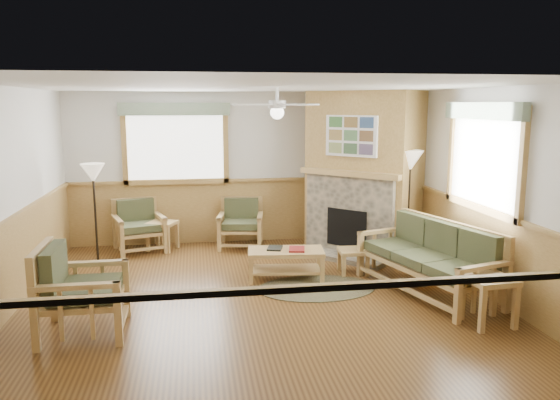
{
  "coord_description": "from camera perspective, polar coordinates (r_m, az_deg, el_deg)",
  "views": [
    {
      "loc": [
        -0.77,
        -6.79,
        2.49
      ],
      "look_at": [
        0.4,
        0.7,
        1.15
      ],
      "focal_mm": 35.0,
      "sensor_mm": 36.0,
      "label": 1
    }
  ],
  "objects": [
    {
      "name": "armchair_back_left",
      "position": [
        9.61,
        -14.49,
        -2.64
      ],
      "size": [
        0.97,
        0.97,
        0.87
      ],
      "primitive_type": null,
      "rotation": [
        0.0,
        0.0,
        0.3
      ],
      "color": "tan",
      "rests_on": "floor"
    },
    {
      "name": "armchair_back_right",
      "position": [
        9.6,
        -4.14,
        -2.46
      ],
      "size": [
        0.86,
        0.86,
        0.84
      ],
      "primitive_type": null,
      "rotation": [
        0.0,
        0.0,
        -0.16
      ],
      "color": "tan",
      "rests_on": "floor"
    },
    {
      "name": "floor",
      "position": [
        7.27,
        -2.3,
        -10.04
      ],
      "size": [
        6.0,
        6.0,
        0.01
      ],
      "primitive_type": "cube",
      "color": "#573718",
      "rests_on": "ground"
    },
    {
      "name": "ceiling_fan",
      "position": [
        7.17,
        -0.3,
        11.38
      ],
      "size": [
        1.59,
        1.59,
        0.36
      ],
      "primitive_type": null,
      "rotation": [
        0.0,
        0.0,
        0.35
      ],
      "color": "white",
      "rests_on": "ceiling"
    },
    {
      "name": "floor_lamp_left",
      "position": [
        8.95,
        -18.73,
        -1.41
      ],
      "size": [
        0.41,
        0.41,
        1.6
      ],
      "primitive_type": null,
      "rotation": [
        0.0,
        0.0,
        -0.12
      ],
      "color": "black",
      "rests_on": "floor"
    },
    {
      "name": "wainscot",
      "position": [
        7.1,
        -2.33,
        -5.83
      ],
      "size": [
        6.0,
        6.0,
        1.1
      ],
      "primitive_type": null,
      "color": "#A07C41",
      "rests_on": "floor"
    },
    {
      "name": "window_right",
      "position": [
        7.57,
        20.94,
        9.68
      ],
      "size": [
        0.16,
        1.9,
        1.5
      ],
      "primitive_type": null,
      "color": "white",
      "rests_on": "wall_right"
    },
    {
      "name": "footstool",
      "position": [
        8.22,
        7.64,
        -6.36
      ],
      "size": [
        0.45,
        0.45,
        0.37
      ],
      "primitive_type": null,
      "rotation": [
        0.0,
        0.0,
        -0.07
      ],
      "color": "tan",
      "rests_on": "floor"
    },
    {
      "name": "floor_lamp_right",
      "position": [
        8.87,
        13.26,
        -0.62
      ],
      "size": [
        0.52,
        0.52,
        1.79
      ],
      "primitive_type": null,
      "rotation": [
        0.0,
        0.0,
        -0.35
      ],
      "color": "black",
      "rests_on": "floor"
    },
    {
      "name": "book_dark",
      "position": [
        7.87,
        -0.55,
        -4.96
      ],
      "size": [
        0.26,
        0.31,
        0.03
      ],
      "primitive_type": "cube",
      "rotation": [
        0.0,
        0.0,
        -0.27
      ],
      "color": "black",
      "rests_on": "coffee_table"
    },
    {
      "name": "wall_right",
      "position": [
        7.85,
        19.94,
        1.07
      ],
      "size": [
        0.02,
        6.0,
        2.7
      ],
      "primitive_type": "cube",
      "color": "silver",
      "rests_on": "floor"
    },
    {
      "name": "wall_front",
      "position": [
        4.03,
        2.54,
        -6.39
      ],
      "size": [
        6.0,
        0.02,
        2.7
      ],
      "primitive_type": "cube",
      "color": "silver",
      "rests_on": "floor"
    },
    {
      "name": "wall_left",
      "position": [
        7.24,
        -26.7,
        -0.12
      ],
      "size": [
        0.02,
        6.0,
        2.7
      ],
      "primitive_type": "cube",
      "color": "silver",
      "rests_on": "floor"
    },
    {
      "name": "fireplace",
      "position": [
        9.35,
        8.76,
        2.9
      ],
      "size": [
        3.11,
        3.11,
        2.7
      ],
      "primitive_type": null,
      "rotation": [
        0.0,
        0.0,
        -0.79
      ],
      "color": "#A07C41",
      "rests_on": "floor"
    },
    {
      "name": "ceiling",
      "position": [
        6.84,
        -2.46,
        11.78
      ],
      "size": [
        6.0,
        6.0,
        0.01
      ],
      "primitive_type": "cube",
      "color": "white",
      "rests_on": "floor"
    },
    {
      "name": "book_red",
      "position": [
        7.8,
        1.77,
        -5.06
      ],
      "size": [
        0.28,
        0.34,
        0.03
      ],
      "primitive_type": "cube",
      "rotation": [
        0.0,
        0.0,
        -0.2
      ],
      "color": "maroon",
      "rests_on": "coffee_table"
    },
    {
      "name": "end_table_sofa",
      "position": [
        6.73,
        20.95,
        -9.82
      ],
      "size": [
        0.54,
        0.52,
        0.56
      ],
      "primitive_type": null,
      "rotation": [
        0.0,
        0.0,
        0.08
      ],
      "color": "tan",
      "rests_on": "floor"
    },
    {
      "name": "armchair_left",
      "position": [
        6.38,
        -19.88,
        -8.77
      ],
      "size": [
        0.9,
        0.9,
        1.0
      ],
      "primitive_type": null,
      "rotation": [
        0.0,
        0.0,
        1.58
      ],
      "color": "tan",
      "rests_on": "floor"
    },
    {
      "name": "end_table_chairs",
      "position": [
        9.62,
        -12.16,
        -3.68
      ],
      "size": [
        0.58,
        0.57,
        0.5
      ],
      "primitive_type": null,
      "rotation": [
        0.0,
        0.0,
        -0.41
      ],
      "color": "tan",
      "rests_on": "floor"
    },
    {
      "name": "window_back",
      "position": [
        9.75,
        -10.99,
        10.08
      ],
      "size": [
        1.9,
        0.16,
        1.5
      ],
      "primitive_type": null,
      "color": "white",
      "rests_on": "wall_back"
    },
    {
      "name": "sofa",
      "position": [
        7.52,
        15.11,
        -5.9
      ],
      "size": [
        2.21,
        1.4,
        0.94
      ],
      "primitive_type": null,
      "rotation": [
        0.0,
        0.0,
        -1.28
      ],
      "color": "tan",
      "rests_on": "floor"
    },
    {
      "name": "coffee_table",
      "position": [
        7.89,
        0.61,
        -6.73
      ],
      "size": [
        1.13,
        0.65,
        0.43
      ],
      "primitive_type": null,
      "rotation": [
        0.0,
        0.0,
        -0.11
      ],
      "color": "tan",
      "rests_on": "floor"
    },
    {
      "name": "wall_back",
      "position": [
        9.89,
        -4.36,
        3.37
      ],
      "size": [
        6.0,
        0.02,
        2.7
      ],
      "primitive_type": "cube",
      "color": "silver",
      "rests_on": "floor"
    },
    {
      "name": "braided_rug",
      "position": [
        7.57,
        3.88,
        -9.15
      ],
      "size": [
        1.73,
        1.73,
        0.01
      ],
      "primitive_type": "cylinder",
      "rotation": [
        0.0,
        0.0,
        -0.07
      ],
      "color": "#4C462E",
      "rests_on": "floor"
    }
  ]
}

